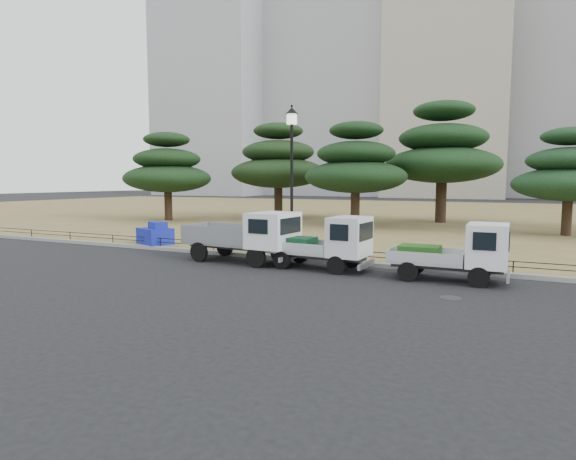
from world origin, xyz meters
The scene contains 17 objects.
ground centered at (0.00, 0.00, 0.00)m, with size 220.00×220.00×0.00m, color black.
lawn centered at (0.00, 30.60, 0.07)m, with size 120.00×56.00×0.15m, color olive.
curb centered at (0.00, 2.60, 0.08)m, with size 120.00×0.25×0.16m, color gray.
truck_large centered at (-1.56, 1.46, 1.12)m, with size 4.71×2.12×2.01m.
truck_kei_front centered at (1.83, 1.37, 0.97)m, with size 3.75×1.78×1.95m.
truck_kei_rear centered at (6.36, 1.22, 0.94)m, with size 3.62×1.61×1.88m.
street_lamp centered at (-0.27, 2.90, 4.19)m, with size 0.53×0.53×5.98m.
pipe_fence centered at (0.00, 2.75, 0.44)m, with size 38.00×0.04×0.40m.
tarp_pile centered at (-7.79, 3.32, 0.59)m, with size 1.99×1.75×1.10m.
manhole centered at (6.50, -1.20, 0.01)m, with size 0.60×0.60×0.01m, color #2D2D30.
pine_west_far centered at (-16.54, 14.91, 4.06)m, with size 6.71×6.71×6.77m.
pine_west_near centered at (-9.93, 20.84, 4.63)m, with size 7.77×7.77×7.77m.
pine_center_left centered at (-1.88, 16.41, 4.18)m, with size 6.86×6.86×6.97m.
pine_center_right centered at (2.91, 21.94, 5.24)m, with size 8.28×8.28×8.78m.
pine_east_near centered at (10.54, 16.16, 3.62)m, with size 5.95×5.95×6.01m.
tower_far_west centered at (-55.00, 80.00, 32.50)m, with size 24.00×20.00×65.00m, color #A0A0A5.
tower_center_left centered at (-5.00, 85.00, 27.50)m, with size 22.00×20.00×55.00m, color #AAA08C.
Camera 1 is at (8.06, -14.81, 3.21)m, focal length 30.00 mm.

